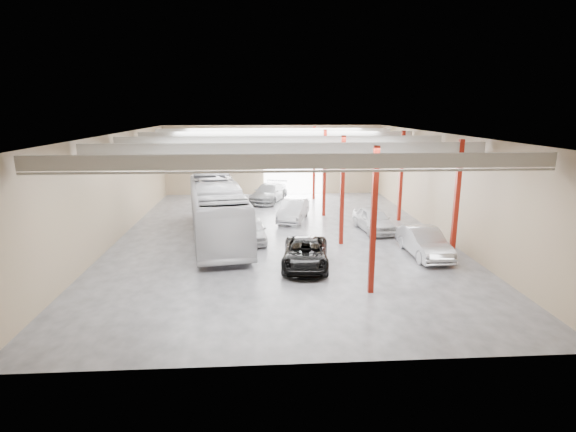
{
  "coord_description": "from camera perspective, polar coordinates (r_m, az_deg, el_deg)",
  "views": [
    {
      "loc": [
        -1.44,
        -29.85,
        8.59
      ],
      "look_at": [
        0.26,
        -3.19,
        2.2
      ],
      "focal_mm": 28.0,
      "sensor_mm": 36.0,
      "label": 1
    }
  ],
  "objects": [
    {
      "name": "car_right_near",
      "position": [
        28.0,
        16.89,
        -3.2
      ],
      "size": [
        1.99,
        5.2,
        1.69
      ],
      "primitive_type": "imported",
      "rotation": [
        0.0,
        0.0,
        0.04
      ],
      "color": "#AEAFB3",
      "rests_on": "ground"
    },
    {
      "name": "coach_bus",
      "position": [
        30.61,
        -8.98,
        0.69
      ],
      "size": [
        5.41,
        14.08,
        3.83
      ],
      "primitive_type": "imported",
      "rotation": [
        0.0,
        0.0,
        0.16
      ],
      "color": "silver",
      "rests_on": "ground"
    },
    {
      "name": "depot_shell",
      "position": [
        30.59,
        -0.68,
        6.66
      ],
      "size": [
        22.12,
        32.12,
        7.06
      ],
      "color": "#414146",
      "rests_on": "ground"
    },
    {
      "name": "car_row_b",
      "position": [
        35.31,
        0.69,
        0.76
      ],
      "size": [
        3.04,
        5.34,
        1.67
      ],
      "primitive_type": "imported",
      "rotation": [
        0.0,
        0.0,
        -0.27
      ],
      "color": "#B3B3B8",
      "rests_on": "ground"
    },
    {
      "name": "car_right_far",
      "position": [
        32.86,
        10.83,
        -0.45
      ],
      "size": [
        2.5,
        5.08,
        1.67
      ],
      "primitive_type": "imported",
      "rotation": [
        0.0,
        0.0,
        0.11
      ],
      "color": "silver",
      "rests_on": "ground"
    },
    {
      "name": "car_row_c",
      "position": [
        42.57,
        -2.46,
        2.97
      ],
      "size": [
        4.25,
        6.37,
        1.71
      ],
      "primitive_type": "imported",
      "rotation": [
        0.0,
        0.0,
        -0.34
      ],
      "color": "slate",
      "rests_on": "ground"
    },
    {
      "name": "black_sedan",
      "position": [
        25.1,
        2.24,
        -4.77
      ],
      "size": [
        3.1,
        5.65,
        1.5
      ],
      "primitive_type": "imported",
      "rotation": [
        0.0,
        0.0,
        -0.12
      ],
      "color": "black",
      "rests_on": "ground"
    },
    {
      "name": "car_row_a",
      "position": [
        29.95,
        -4.6,
        -1.74
      ],
      "size": [
        2.12,
        4.6,
        1.53
      ],
      "primitive_type": "imported",
      "rotation": [
        0.0,
        0.0,
        0.07
      ],
      "color": "silver",
      "rests_on": "ground"
    }
  ]
}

